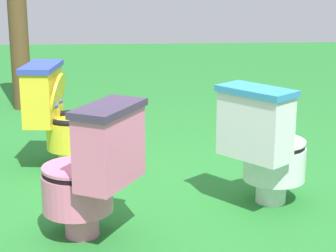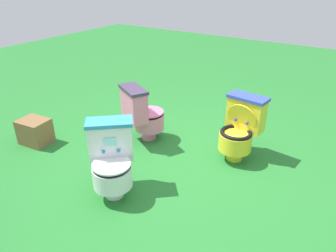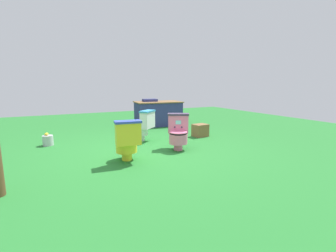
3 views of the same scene
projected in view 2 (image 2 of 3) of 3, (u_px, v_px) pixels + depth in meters
ground at (173, 163)px, 3.57m from camera, size 14.00×14.00×0.00m
toilet_white at (112, 159)px, 2.96m from camera, size 0.63×0.64×0.73m
toilet_pink at (143, 114)px, 3.88m from camera, size 0.59×0.62×0.73m
toilet_yellow at (240, 128)px, 3.53m from camera, size 0.46×0.53×0.73m
small_crate at (35, 131)px, 3.91m from camera, size 0.39×0.33×0.31m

